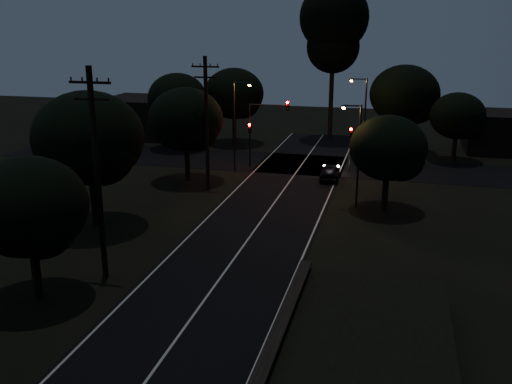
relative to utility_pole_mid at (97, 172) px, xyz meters
The scene contains 21 objects.
road_surface 18.13m from the utility_pole_mid, 69.58° to the left, with size 60.00×70.00×0.03m.
utility_pole_mid is the anchor object (origin of this frame).
utility_pole_far 17.00m from the utility_pole_mid, 90.00° to the left, with size 2.20×0.30×10.50m.
tree_left_b 3.77m from the utility_pole_mid, 120.08° to the right, with size 5.57×5.57×7.09m.
tree_left_c 8.07m from the utility_pole_mid, 121.79° to the left, with size 7.05×7.05×8.91m.
tree_left_d 19.02m from the utility_pole_mid, 96.89° to the left, with size 6.20×6.20×7.86m.
tree_far_nw 34.98m from the utility_pole_mid, 94.54° to the left, with size 6.49×6.49×8.22m.
tree_far_w 31.85m from the utility_pole_mid, 104.14° to the left, with size 6.20×6.20×7.91m.
tree_far_ne 38.05m from the utility_pole_mid, 66.37° to the left, with size 7.02×7.02×8.88m.
tree_far_e 37.77m from the utility_pole_mid, 57.67° to the left, with size 5.20×5.20×6.60m.
tree_right_a 20.61m from the utility_pole_mid, 46.38° to the left, with size 5.39×5.39×6.85m.
tall_pine 41.15m from the utility_pole_mid, 80.07° to the left, with size 7.57×7.57×17.20m.
building_left 39.72m from the utility_pole_mid, 110.73° to the left, with size 10.00×8.00×4.40m, color black.
building_right 46.19m from the utility_pole_mid, 55.62° to the left, with size 9.00×7.00×4.00m, color black.
signal_left 25.19m from the utility_pole_mid, 86.79° to the left, with size 0.28×0.35×4.10m.
signal_right 27.30m from the utility_pole_mid, 67.01° to the left, with size 0.28×0.35×4.10m.
signal_mast 25.22m from the utility_pole_mid, 82.96° to the left, with size 3.70×0.35×6.25m.
streetlight_a 23.04m from the utility_pole_mid, 88.27° to the left, with size 1.66×0.26×8.00m.
streetlight_b 31.15m from the utility_pole_mid, 68.70° to the left, with size 1.66×0.26×8.00m.
streetlight_c 19.15m from the utility_pole_mid, 51.74° to the left, with size 1.46×0.26×7.50m.
car 24.65m from the utility_pole_mid, 67.58° to the left, with size 1.60×3.99×1.36m, color black.
Camera 1 is at (8.53, -9.99, 13.04)m, focal length 40.00 mm.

